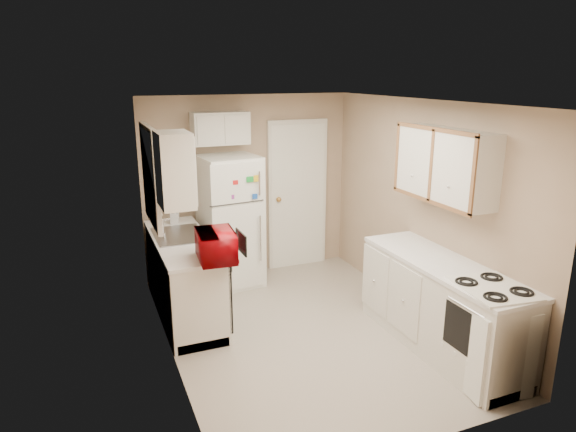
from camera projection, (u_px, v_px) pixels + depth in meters
name	position (u px, v px, depth m)	size (l,w,h in m)	color
floor	(306.00, 331.00, 5.49)	(3.80, 3.80, 0.00)	beige
ceiling	(308.00, 102.00, 4.84)	(3.80, 3.80, 0.00)	white
wall_left	(166.00, 240.00, 4.65)	(3.80, 3.80, 0.00)	tan
wall_right	(422.00, 210.00, 5.67)	(3.80, 3.80, 0.00)	tan
wall_back	(248.00, 186.00, 6.86)	(2.80, 2.80, 0.00)	tan
wall_front	(422.00, 298.00, 3.47)	(2.80, 2.80, 0.00)	tan
left_counter	(184.00, 277.00, 5.77)	(0.60, 1.80, 0.90)	silver
dishwasher	(223.00, 290.00, 5.33)	(0.03, 0.58, 0.72)	black
sink	(180.00, 238.00, 5.79)	(0.54, 0.74, 0.16)	gray
microwave	(216.00, 245.00, 4.98)	(0.29, 0.52, 0.35)	#940208
soap_bottle	(175.00, 216.00, 6.18)	(0.09, 0.09, 0.20)	white
window_blinds	(151.00, 176.00, 5.49)	(0.10, 0.98, 1.08)	silver
upper_cabinet_left	(174.00, 170.00, 4.74)	(0.30, 0.45, 0.70)	silver
refrigerator	(230.00, 221.00, 6.53)	(0.69, 0.67, 1.68)	white
cabinet_over_fridge	(220.00, 128.00, 6.36)	(0.70, 0.30, 0.40)	silver
interior_door	(298.00, 195.00, 7.12)	(0.86, 0.06, 2.08)	white
right_counter	(441.00, 306.00, 5.05)	(0.60, 2.00, 0.90)	silver
stove	(487.00, 342.00, 4.48)	(0.53, 0.65, 0.79)	white
upper_cabinet_right	(445.00, 165.00, 5.01)	(0.30, 1.20, 0.70)	silver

